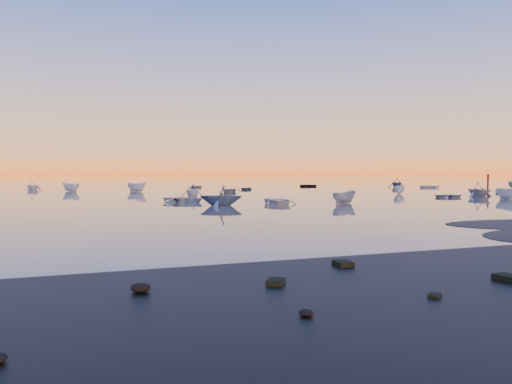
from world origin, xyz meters
name	(u,v)px	position (x,y,z in m)	size (l,w,h in m)	color
ground	(159,186)	(0.00, 100.00, 0.00)	(600.00, 600.00, 0.00)	#6C615A
moored_fleet	(214,193)	(0.00, 53.00, 0.00)	(124.00, 58.00, 1.20)	silver
boat_near_left	(184,202)	(-9.09, 31.88, 0.00)	(4.22, 1.76, 1.06)	silver
boat_near_center	(344,204)	(4.97, 24.00, 0.00)	(3.59, 1.52, 1.24)	gray
channel_marker	(488,184)	(44.49, 45.01, 1.19)	(0.84, 0.84, 3.00)	#49120F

